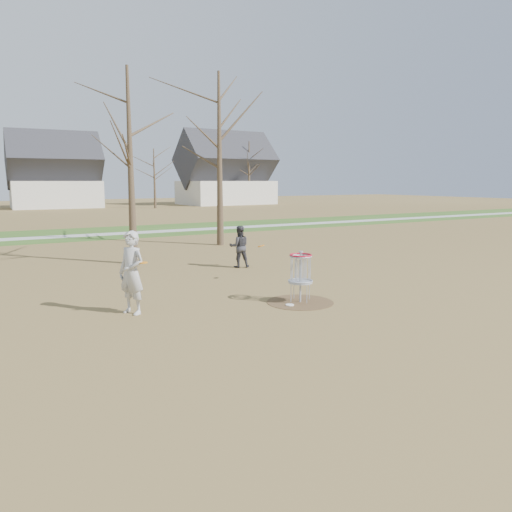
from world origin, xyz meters
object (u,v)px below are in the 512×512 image
at_px(player_standing, 132,273).
at_px(player_throwing, 239,247).
at_px(disc_grounded, 290,305).
at_px(disc_golf_basket, 301,269).

xyz_separation_m(player_standing, player_throwing, (5.40, 4.53, -0.23)).
relative_size(player_throwing, disc_grounded, 7.16).
xyz_separation_m(player_throwing, disc_grounded, (-1.63, -5.82, -0.77)).
height_order(player_standing, player_throwing, player_standing).
bearing_deg(player_throwing, disc_golf_basket, 96.61).
bearing_deg(player_throwing, disc_grounded, 92.81).
height_order(player_throwing, disc_golf_basket, player_throwing).
bearing_deg(disc_golf_basket, disc_grounded, -160.34).
bearing_deg(player_standing, disc_grounded, 42.31).
xyz_separation_m(player_standing, disc_golf_basket, (4.21, -1.13, -0.11)).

